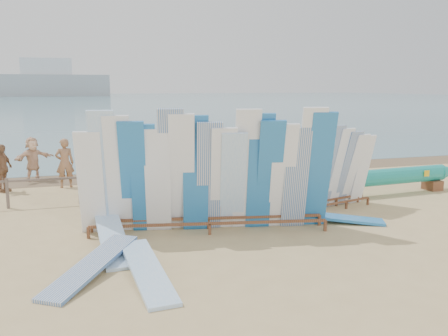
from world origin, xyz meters
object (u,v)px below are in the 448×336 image
object	(u,v)px
flat_board_e	(92,274)
beach_chair_right	(196,183)
flat_board_b	(147,278)
beachgoer_11	(33,159)
side_surfboard_rack	(342,171)
beachgoer_5	(164,153)
beachgoer_8	(290,163)
beachgoer_extra_1	(2,168)
flat_board_d	(331,222)
beachgoer_7	(194,155)
stroller	(193,179)
vendor_table	(271,199)
beachgoer_9	(306,155)
beachgoer_extra_0	(291,157)
outrigger_canoe	(394,177)
main_surfboard_rack	(209,177)
flat_board_a	(113,249)
beach_chair_left	(151,185)
beachgoer_1	(65,163)

from	to	relation	value
flat_board_e	beach_chair_right	xyz separation A→B (m)	(3.61, 6.44, 0.27)
flat_board_b	beachgoer_11	world-z (taller)	beachgoer_11
side_surfboard_rack	beachgoer_5	xyz separation A→B (m)	(-4.11, 6.21, -0.16)
beachgoer_8	beachgoer_extra_1	distance (m)	9.88
flat_board_d	beachgoer_7	world-z (taller)	beachgoer_7
side_surfboard_rack	stroller	world-z (taller)	side_surfboard_rack
vendor_table	beachgoer_9	world-z (taller)	beachgoer_9
beachgoer_8	beachgoer_extra_0	xyz separation A→B (m)	(0.74, 1.47, 0.01)
outrigger_canoe	flat_board_b	xyz separation A→B (m)	(-8.80, -4.66, -0.55)
main_surfboard_rack	vendor_table	size ratio (longest dim) A/B	4.96
side_surfboard_rack	main_surfboard_rack	bearing A→B (deg)	-179.83
flat_board_a	beachgoer_extra_0	size ratio (longest dim) A/B	1.74
outrigger_canoe	beachgoer_11	xyz separation A→B (m)	(-11.55, 5.88, 0.27)
beach_chair_left	beachgoer_5	xyz separation A→B (m)	(0.90, 2.52, 0.68)
beachgoer_5	outrigger_canoe	bearing A→B (deg)	176.74
beachgoer_11	beachgoer_extra_0	size ratio (longest dim) A/B	1.07
side_surfboard_rack	flat_board_d	size ratio (longest dim) A/B	0.91
beachgoer_extra_0	beachgoer_9	size ratio (longest dim) A/B	0.93
stroller	beachgoer_8	bearing A→B (deg)	-22.52
beachgoer_5	beachgoer_extra_0	distance (m)	5.00
beachgoer_7	beachgoer_11	world-z (taller)	beachgoer_7
beachgoer_extra_0	beachgoer_9	bearing A→B (deg)	74.00
beachgoer_1	beachgoer_8	bearing A→B (deg)	160.13
side_surfboard_rack	flat_board_b	bearing A→B (deg)	-164.55
beachgoer_extra_1	side_surfboard_rack	bearing A→B (deg)	-89.21
beachgoer_7	beachgoer_8	distance (m)	3.93
beachgoer_8	flat_board_e	bearing A→B (deg)	153.07
flat_board_e	stroller	bearing A→B (deg)	95.39
side_surfboard_rack	beachgoer_11	bearing A→B (deg)	127.50
flat_board_d	beachgoer_8	size ratio (longest dim) A/B	1.77
beach_chair_right	beachgoer_7	size ratio (longest dim) A/B	0.55
beachgoer_11	vendor_table	bearing A→B (deg)	-78.74
stroller	beachgoer_11	distance (m)	6.38
beach_chair_left	beach_chair_right	world-z (taller)	beach_chair_right
beachgoer_7	beachgoer_9	bearing A→B (deg)	-160.06
beach_chair_left	stroller	world-z (taller)	stroller
vendor_table	beachgoer_extra_1	distance (m)	9.15
flat_board_e	beachgoer_1	bearing A→B (deg)	127.96
flat_board_e	beachgoer_5	world-z (taller)	beachgoer_5
flat_board_e	beachgoer_5	size ratio (longest dim) A/B	1.44
beachgoer_8	flat_board_d	bearing A→B (deg)	-171.95
outrigger_canoe	beachgoer_9	distance (m)	3.96
side_surfboard_rack	beachgoer_8	xyz separation A→B (m)	(-0.00, 3.53, -0.34)
vendor_table	beachgoer_5	xyz separation A→B (m)	(-1.89, 6.23, 0.53)
beach_chair_right	beachgoer_extra_0	xyz separation A→B (m)	(4.27, 1.62, 0.51)
main_surfboard_rack	flat_board_d	distance (m)	3.54
beachgoer_extra_0	beachgoer_extra_1	bearing A→B (deg)	-86.67
flat_board_b	beach_chair_left	xyz separation A→B (m)	(1.17, 7.25, 0.26)
side_surfboard_rack	flat_board_d	bearing A→B (deg)	-144.36
outrigger_canoe	flat_board_b	size ratio (longest dim) A/B	2.27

